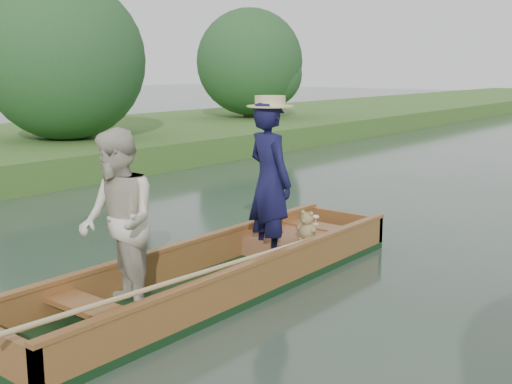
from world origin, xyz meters
The scene contains 3 objects.
ground centered at (0.00, 0.00, 0.00)m, with size 120.00×120.00×0.00m, color #283D30.
trees_far centered at (-0.60, 8.56, 2.42)m, with size 23.01×11.51×4.41m.
punt centered at (-0.09, -0.07, 0.64)m, with size 1.25×5.31×1.95m.
Camera 1 is at (4.24, -4.70, 2.27)m, focal length 45.00 mm.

